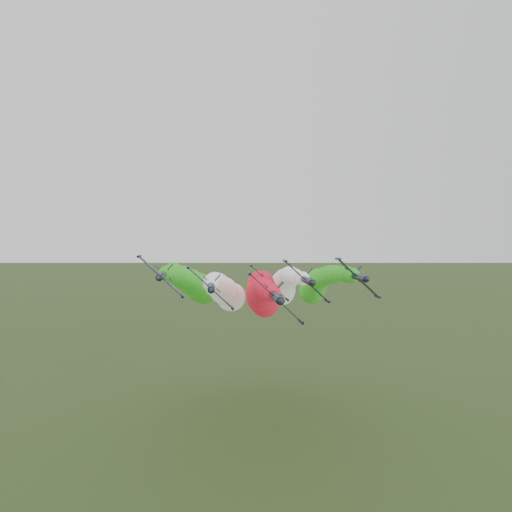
% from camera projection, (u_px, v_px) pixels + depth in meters
% --- Properties ---
extents(jet_lead, '(15.63, 87.39, 19.61)m').
position_uv_depth(jet_lead, '(262.00, 297.00, 131.54)').
color(jet_lead, black).
rests_on(jet_lead, ground).
extents(jet_inner_left, '(15.96, 87.71, 19.93)m').
position_uv_depth(jet_inner_left, '(225.00, 292.00, 146.97)').
color(jet_inner_left, black).
rests_on(jet_inner_left, ground).
extents(jet_inner_right, '(15.10, 86.85, 19.07)m').
position_uv_depth(jet_inner_right, '(283.00, 287.00, 146.66)').
color(jet_inner_right, black).
rests_on(jet_inner_right, ground).
extents(jet_outer_left, '(15.64, 87.39, 19.61)m').
position_uv_depth(jet_outer_left, '(195.00, 285.00, 149.67)').
color(jet_outer_left, black).
rests_on(jet_outer_left, ground).
extents(jet_outer_right, '(15.56, 87.32, 19.54)m').
position_uv_depth(jet_outer_right, '(316.00, 285.00, 153.38)').
color(jet_outer_right, black).
rests_on(jet_outer_right, ground).
extents(jet_trail, '(15.99, 87.75, 19.97)m').
position_uv_depth(jet_trail, '(261.00, 288.00, 164.87)').
color(jet_trail, black).
rests_on(jet_trail, ground).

